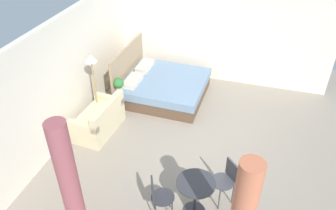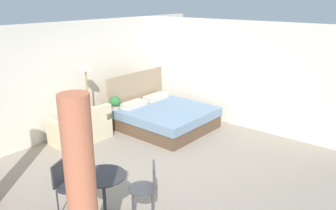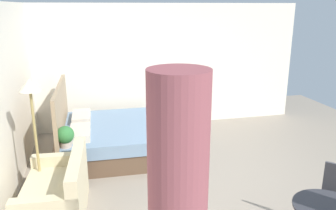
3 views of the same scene
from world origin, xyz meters
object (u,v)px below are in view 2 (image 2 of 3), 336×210
(balcony_table, at_px, (104,189))
(cafe_chair_near_couch, at_px, (148,185))
(bed, at_px, (164,116))
(couch, at_px, (81,129))
(floor_lamp, at_px, (86,81))
(potted_plant, at_px, (115,102))
(cafe_chair_near_window, at_px, (65,183))
(nightstand, at_px, (120,118))

(balcony_table, distance_m, cafe_chair_near_couch, 0.63)
(bed, bearing_deg, couch, 153.09)
(floor_lamp, height_order, cafe_chair_near_couch, floor_lamp)
(bed, distance_m, potted_plant, 1.24)
(couch, xyz_separation_m, floor_lamp, (0.43, 0.24, 0.99))
(floor_lamp, bearing_deg, cafe_chair_near_window, -134.89)
(floor_lamp, bearing_deg, couch, -150.33)
(couch, relative_size, cafe_chair_near_couch, 1.52)
(couch, height_order, cafe_chair_near_window, cafe_chair_near_window)
(couch, xyz_separation_m, cafe_chair_near_window, (-1.81, -2.01, 0.22))
(nightstand, xyz_separation_m, cafe_chair_near_window, (-2.90, -1.91, 0.26))
(potted_plant, xyz_separation_m, floor_lamp, (-0.56, 0.32, 0.59))
(couch, distance_m, cafe_chair_near_couch, 3.25)
(bed, bearing_deg, nightstand, 131.14)
(cafe_chair_near_window, xyz_separation_m, cafe_chair_near_couch, (0.68, -1.03, 0.03))
(bed, bearing_deg, balcony_table, -153.69)
(nightstand, height_order, floor_lamp, floor_lamp)
(nightstand, bearing_deg, cafe_chair_near_window, -146.68)
(couch, bearing_deg, bed, -26.91)
(bed, height_order, balcony_table, bed)
(couch, relative_size, floor_lamp, 0.78)
(potted_plant, distance_m, cafe_chair_near_window, 3.41)
(balcony_table, height_order, cafe_chair_near_couch, cafe_chair_near_couch)
(floor_lamp, bearing_deg, cafe_chair_near_couch, -115.41)
(balcony_table, distance_m, cafe_chair_near_window, 0.63)
(potted_plant, bearing_deg, couch, 175.56)
(bed, xyz_separation_m, floor_lamp, (-1.38, 1.16, 0.99))
(cafe_chair_near_window, relative_size, cafe_chair_near_couch, 0.96)
(bed, xyz_separation_m, potted_plant, (-0.81, 0.84, 0.40))
(bed, relative_size, cafe_chair_near_window, 2.55)
(nightstand, relative_size, potted_plant, 1.46)
(nightstand, xyz_separation_m, potted_plant, (-0.10, 0.02, 0.44))
(bed, height_order, nightstand, bed)
(couch, distance_m, nightstand, 1.09)
(floor_lamp, distance_m, cafe_chair_near_couch, 3.71)
(floor_lamp, xyz_separation_m, cafe_chair_near_window, (-2.24, -2.25, -0.77))
(cafe_chair_near_window, bearing_deg, floor_lamp, 45.11)
(cafe_chair_near_window, bearing_deg, bed, 16.77)
(floor_lamp, height_order, cafe_chair_near_window, floor_lamp)
(floor_lamp, bearing_deg, bed, -40.06)
(bed, bearing_deg, potted_plant, 134.17)
(floor_lamp, relative_size, cafe_chair_near_couch, 1.95)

